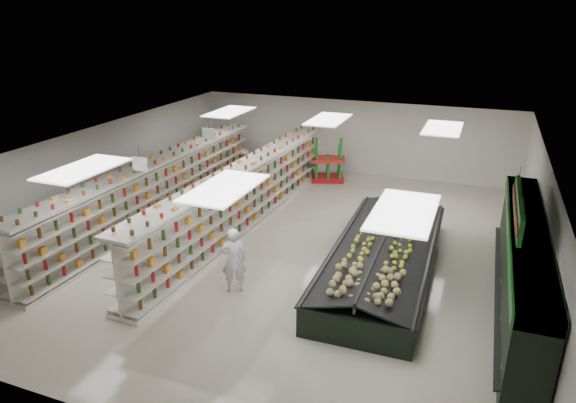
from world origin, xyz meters
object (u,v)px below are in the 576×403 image
at_px(produce_island, 384,255).
at_px(shopper_background, 246,171).
at_px(shopper_main, 234,260).
at_px(gondola_center, 244,199).
at_px(gondola_left, 157,193).
at_px(soda_endcap, 328,161).

relative_size(produce_island, shopper_background, 4.42).
distance_m(produce_island, shopper_main, 4.21).
height_order(gondola_center, shopper_main, gondola_center).
distance_m(gondola_left, shopper_background, 4.07).
height_order(gondola_left, soda_endcap, gondola_left).
height_order(produce_island, soda_endcap, soda_endcap).
distance_m(gondola_center, shopper_background, 3.53).
bearing_deg(produce_island, gondola_left, 173.31).
relative_size(soda_endcap, shopper_background, 1.05).
bearing_deg(shopper_main, shopper_background, -97.44).
xyz_separation_m(gondola_center, shopper_main, (1.59, -3.88, -0.10)).
bearing_deg(produce_island, soda_endcap, 117.99).
distance_m(produce_island, soda_endcap, 8.12).
xyz_separation_m(gondola_left, produce_island, (8.07, -0.95, -0.47)).
bearing_deg(soda_endcap, shopper_background, -136.85).
bearing_deg(gondola_left, shopper_main, -34.89).
xyz_separation_m(gondola_left, gondola_center, (3.07, 0.51, 0.01)).
xyz_separation_m(produce_island, shopper_main, (-3.42, -2.42, 0.38)).
height_order(produce_island, shopper_background, shopper_background).
height_order(gondola_left, gondola_center, gondola_center).
bearing_deg(produce_island, shopper_background, 144.03).
xyz_separation_m(gondola_center, soda_endcap, (1.20, 5.70, -0.12)).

